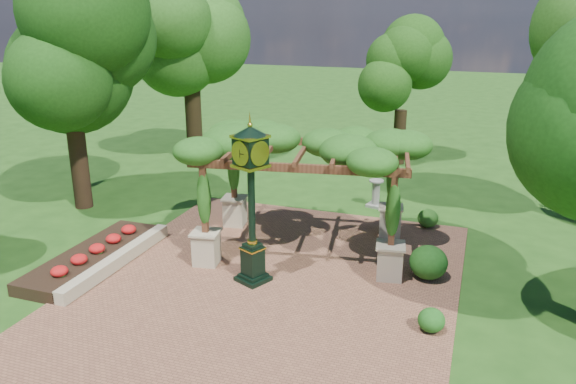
% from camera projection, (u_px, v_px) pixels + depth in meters
% --- Properties ---
extents(ground, '(120.00, 120.00, 0.00)m').
position_uv_depth(ground, '(256.00, 300.00, 14.64)').
color(ground, '#1E4714').
rests_on(ground, ground).
extents(brick_plaza, '(10.00, 12.00, 0.04)m').
position_uv_depth(brick_plaza, '(270.00, 283.00, 15.53)').
color(brick_plaza, brown).
rests_on(brick_plaza, ground).
extents(border_wall, '(0.35, 5.00, 0.40)m').
position_uv_depth(border_wall, '(118.00, 260.00, 16.47)').
color(border_wall, '#C6B793').
rests_on(border_wall, ground).
extents(flower_bed, '(1.50, 5.00, 0.36)m').
position_uv_depth(flower_bed, '(92.00, 257.00, 16.76)').
color(flower_bed, red).
rests_on(flower_bed, ground).
extents(pedestal_clock, '(1.16, 1.16, 4.45)m').
position_uv_depth(pedestal_clock, '(251.00, 191.00, 14.79)').
color(pedestal_clock, black).
rests_on(pedestal_clock, brick_plaza).
extents(pergola, '(6.72, 4.81, 3.89)m').
position_uv_depth(pergola, '(305.00, 151.00, 16.74)').
color(pergola, '#C1B290').
rests_on(pergola, brick_plaza).
extents(sundial, '(0.70, 0.70, 1.05)m').
position_uv_depth(sundial, '(376.00, 195.00, 21.43)').
color(sundial, gray).
rests_on(sundial, ground).
extents(shrub_front, '(0.64, 0.64, 0.57)m').
position_uv_depth(shrub_front, '(431.00, 320.00, 13.08)').
color(shrub_front, '#1C5317').
rests_on(shrub_front, brick_plaza).
extents(shrub_mid, '(1.17, 1.17, 0.95)m').
position_uv_depth(shrub_mid, '(429.00, 262.00, 15.61)').
color(shrub_mid, '#1B4C15').
rests_on(shrub_mid, brick_plaza).
extents(shrub_back, '(0.93, 0.93, 0.64)m').
position_uv_depth(shrub_back, '(428.00, 218.00, 19.34)').
color(shrub_back, '#2B601C').
rests_on(shrub_back, brick_plaza).
extents(tree_west_near, '(4.42, 4.42, 8.45)m').
position_uv_depth(tree_west_near, '(66.00, 51.00, 19.74)').
color(tree_west_near, '#342015').
rests_on(tree_west_near, ground).
extents(tree_west_far, '(4.30, 4.30, 9.12)m').
position_uv_depth(tree_west_far, '(189.00, 31.00, 25.98)').
color(tree_west_far, black).
rests_on(tree_west_far, ground).
extents(tree_north, '(3.05, 3.05, 6.76)m').
position_uv_depth(tree_north, '(404.00, 68.00, 26.16)').
color(tree_north, '#322314').
rests_on(tree_north, ground).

